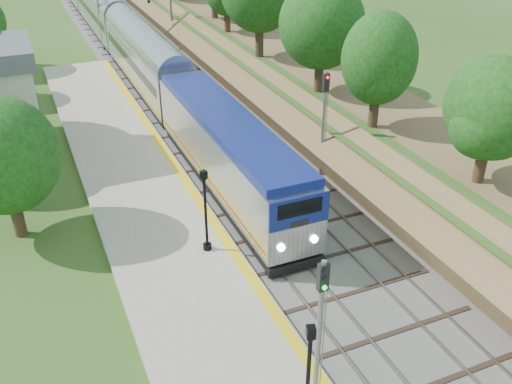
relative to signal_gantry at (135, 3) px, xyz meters
name	(u,v)px	position (x,y,z in m)	size (l,w,h in m)	color
trackbed	(126,37)	(-0.47, 5.01, -4.75)	(9.50, 170.00, 0.28)	#4C4944
platform	(165,237)	(-7.67, -38.99, -4.63)	(6.40, 68.00, 0.38)	gray
yellow_stripe	(214,223)	(-4.82, -38.99, -4.43)	(0.55, 68.00, 0.01)	gold
embankment	(191,14)	(7.88, 5.01, -2.87)	(10.64, 170.00, 11.70)	brown
signal_gantry	(135,3)	(0.00, 0.00, 0.00)	(8.40, 0.38, 6.20)	slate
trees_behind_platform	(27,149)	(-13.64, -34.32, -0.29)	(7.82, 53.32, 7.21)	#332316
lamppost_far	(206,216)	(-5.98, -41.22, -2.40)	(0.45, 0.45, 4.57)	black
signal_platform	(320,318)	(-5.37, -51.78, -0.63)	(0.36, 0.29, 6.20)	slate
signal_farside	(324,114)	(3.73, -35.75, -0.47)	(0.38, 0.30, 6.93)	slate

